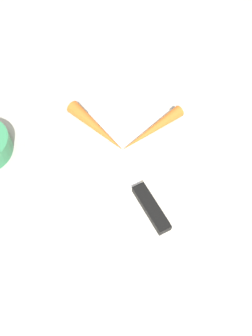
{
  "coord_description": "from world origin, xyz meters",
  "views": [
    {
      "loc": [
        -0.02,
        -0.33,
        0.54
      ],
      "look_at": [
        0.0,
        0.0,
        0.01
      ],
      "focal_mm": 38.23,
      "sensor_mm": 36.0,
      "label": 1
    }
  ],
  "objects_px": {
    "carrot_short": "(97,128)",
    "carrot_long": "(152,130)",
    "cutting_board": "(126,170)",
    "knife": "(147,202)"
  },
  "relations": [
    {
      "from": "carrot_short",
      "to": "carrot_long",
      "type": "distance_m",
      "value": 0.1
    },
    {
      "from": "cutting_board",
      "to": "knife",
      "type": "bearing_deg",
      "value": -66.19
    },
    {
      "from": "carrot_short",
      "to": "carrot_long",
      "type": "bearing_deg",
      "value": 44.25
    },
    {
      "from": "cutting_board",
      "to": "carrot_long",
      "type": "bearing_deg",
      "value": 55.06
    },
    {
      "from": "knife",
      "to": "cutting_board",
      "type": "bearing_deg",
      "value": -1.37
    },
    {
      "from": "cutting_board",
      "to": "carrot_short",
      "type": "distance_m",
      "value": 0.1
    },
    {
      "from": "cutting_board",
      "to": "carrot_short",
      "type": "height_order",
      "value": "carrot_short"
    },
    {
      "from": "carrot_short",
      "to": "knife",
      "type": "bearing_deg",
      "value": -12.91
    },
    {
      "from": "cutting_board",
      "to": "knife",
      "type": "relative_size",
      "value": 1.9
    },
    {
      "from": "cutting_board",
      "to": "carrot_short",
      "type": "bearing_deg",
      "value": 121.41
    }
  ]
}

